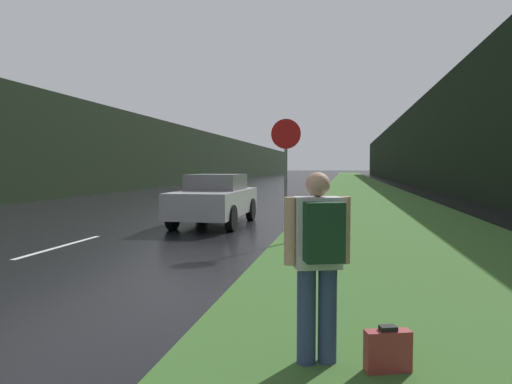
% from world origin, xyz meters
% --- Properties ---
extents(grass_verge, '(6.00, 240.00, 0.02)m').
position_xyz_m(grass_verge, '(7.48, 40.00, 0.01)').
color(grass_verge, '#386028').
rests_on(grass_verge, ground_plane).
extents(lane_stripe_b, '(0.12, 3.00, 0.01)m').
position_xyz_m(lane_stripe_b, '(0.00, 8.00, 0.00)').
color(lane_stripe_b, silver).
rests_on(lane_stripe_b, ground_plane).
extents(lane_stripe_c, '(0.12, 3.00, 0.01)m').
position_xyz_m(lane_stripe_c, '(0.00, 15.00, 0.00)').
color(lane_stripe_c, silver).
rests_on(lane_stripe_c, ground_plane).
extents(lane_stripe_d, '(0.12, 3.00, 0.01)m').
position_xyz_m(lane_stripe_d, '(0.00, 22.00, 0.00)').
color(lane_stripe_d, silver).
rests_on(lane_stripe_d, ground_plane).
extents(lane_stripe_e, '(0.12, 3.00, 0.01)m').
position_xyz_m(lane_stripe_e, '(0.00, 29.00, 0.00)').
color(lane_stripe_e, silver).
rests_on(lane_stripe_e, ground_plane).
extents(treeline_far_side, '(2.00, 140.00, 5.86)m').
position_xyz_m(treeline_far_side, '(-10.48, 50.00, 2.93)').
color(treeline_far_side, black).
rests_on(treeline_far_side, ground_plane).
extents(treeline_near_side, '(2.00, 140.00, 7.76)m').
position_xyz_m(treeline_near_side, '(13.48, 50.00, 3.88)').
color(treeline_near_side, black).
rests_on(treeline_near_side, ground_plane).
extents(stop_sign, '(0.66, 0.07, 2.80)m').
position_xyz_m(stop_sign, '(4.78, 9.20, 1.71)').
color(stop_sign, slate).
rests_on(stop_sign, ground_plane).
extents(hitchhiker_with_backpack, '(0.56, 0.49, 1.68)m').
position_xyz_m(hitchhiker_with_backpack, '(5.85, 3.00, 0.97)').
color(hitchhiker_with_backpack, navy).
rests_on(hitchhiker_with_backpack, ground_plane).
extents(suitcase, '(0.40, 0.24, 0.40)m').
position_xyz_m(suitcase, '(6.43, 2.97, 0.19)').
color(suitcase, '#9E3333').
rests_on(suitcase, ground_plane).
extents(car_passing_near, '(1.87, 4.26, 1.52)m').
position_xyz_m(car_passing_near, '(2.24, 12.35, 0.78)').
color(car_passing_near, '#9E9EA3').
rests_on(car_passing_near, ground_plane).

